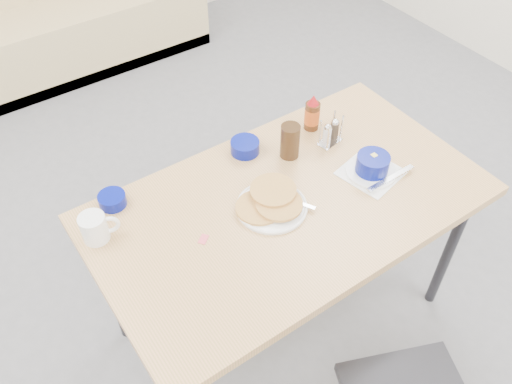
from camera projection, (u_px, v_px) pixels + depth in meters
ground at (317, 357)px, 2.32m from camera, size 6.00×6.00×0.00m
booth_bench at (61, 17)px, 3.66m from camera, size 1.90×0.56×1.22m
dining_table at (289, 212)px, 1.96m from camera, size 1.40×0.80×0.76m
pancake_plate at (271, 203)px, 1.88m from camera, size 0.25×0.25×0.04m
coffee_mug at (95, 227)px, 1.76m from camera, size 0.13×0.09×0.10m
grits_setting at (372, 166)px, 1.99m from camera, size 0.26×0.24×0.08m
creamer_bowl at (112, 200)px, 1.89m from camera, size 0.10×0.10×0.04m
butter_bowl at (245, 147)px, 2.08m from camera, size 0.11×0.11×0.05m
amber_tumbler at (290, 141)px, 2.04m from camera, size 0.08×0.08×0.14m
condiment_caddy at (330, 134)px, 2.11m from camera, size 0.11×0.07×0.12m
syrup_bottle at (312, 114)px, 2.15m from camera, size 0.06×0.06×0.16m
sugar_wrapper at (203, 239)px, 1.79m from camera, size 0.05×0.05×0.00m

